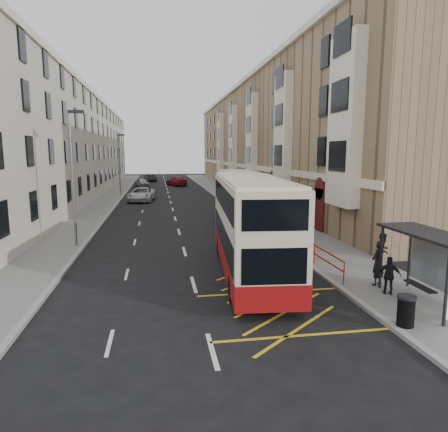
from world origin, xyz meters
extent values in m
plane|color=black|center=(0.00, 0.00, 0.00)|extent=(200.00, 200.00, 0.00)
cube|color=slate|center=(8.00, 30.00, 0.07)|extent=(4.00, 120.00, 0.15)
cube|color=slate|center=(-7.50, 30.00, 0.07)|extent=(3.00, 120.00, 0.15)
cube|color=gray|center=(6.00, 30.00, 0.07)|extent=(0.25, 120.00, 0.15)
cube|color=gray|center=(-6.00, 30.00, 0.07)|extent=(0.25, 120.00, 0.15)
cube|color=#9E7E5B|center=(15.00, 45.50, 7.50)|extent=(10.00, 79.00, 15.00)
cube|color=white|center=(9.97, 45.50, 4.00)|extent=(0.18, 79.00, 0.50)
cube|color=white|center=(9.90, 45.50, 15.00)|extent=(0.40, 79.00, 0.50)
cube|color=white|center=(9.65, 10.00, 7.50)|extent=(0.80, 3.20, 10.00)
cube|color=white|center=(9.65, 22.00, 7.50)|extent=(0.80, 3.20, 10.00)
cube|color=white|center=(9.65, 34.00, 7.50)|extent=(0.80, 3.20, 10.00)
cube|color=white|center=(9.65, 46.00, 7.50)|extent=(0.80, 3.20, 10.00)
cube|color=white|center=(9.65, 58.00, 7.50)|extent=(0.80, 3.20, 10.00)
cube|color=#531212|center=(9.95, 14.00, 1.70)|extent=(0.20, 1.60, 3.00)
cube|color=#531212|center=(9.95, 26.00, 1.70)|extent=(0.20, 1.60, 3.00)
cube|color=#531212|center=(9.95, 38.00, 1.70)|extent=(0.20, 1.60, 3.00)
cube|color=#531212|center=(9.95, 50.00, 1.70)|extent=(0.20, 1.60, 3.00)
cube|color=#531212|center=(9.95, 62.00, 1.70)|extent=(0.20, 1.60, 3.00)
cube|color=beige|center=(-13.50, 45.50, 6.50)|extent=(9.00, 79.00, 13.00)
cube|color=white|center=(-8.97, 45.50, 13.00)|extent=(0.30, 79.00, 0.50)
cube|color=black|center=(7.56, -1.90, 1.45)|extent=(0.08, 0.08, 2.60)
cube|color=black|center=(7.56, 1.90, 1.45)|extent=(0.08, 0.08, 2.60)
cube|color=black|center=(8.84, 1.90, 1.45)|extent=(0.08, 0.08, 2.60)
cube|color=black|center=(8.20, 0.00, 2.80)|extent=(1.65, 4.25, 0.10)
cube|color=gray|center=(8.87, 0.00, 1.58)|extent=(0.04, 3.60, 1.95)
cube|color=black|center=(8.45, 0.60, 0.60)|extent=(0.35, 1.60, 0.06)
cylinder|color=red|center=(6.25, 2.50, 0.65)|extent=(0.06, 0.06, 1.00)
cylinder|color=red|center=(6.25, 5.75, 0.65)|extent=(0.06, 0.06, 1.00)
cylinder|color=red|center=(6.25, 9.00, 0.65)|extent=(0.06, 0.06, 1.00)
cube|color=red|center=(6.25, 5.75, 1.13)|extent=(0.05, 6.50, 0.06)
cube|color=red|center=(6.25, 5.75, 0.70)|extent=(0.05, 6.50, 0.06)
cylinder|color=slate|center=(-6.40, 12.00, 4.15)|extent=(0.16, 0.16, 8.00)
cube|color=black|center=(-6.00, 12.00, 8.05)|extent=(0.90, 0.18, 0.18)
cylinder|color=slate|center=(-6.40, 42.00, 4.15)|extent=(0.16, 0.16, 8.00)
cube|color=black|center=(-6.00, 42.00, 8.05)|extent=(0.90, 0.18, 0.18)
cube|color=beige|center=(2.79, 5.26, 2.42)|extent=(3.58, 11.61, 4.10)
cube|color=maroon|center=(2.79, 5.26, 0.83)|extent=(3.61, 11.64, 0.93)
cube|color=black|center=(2.79, 5.26, 1.92)|extent=(3.54, 10.70, 1.14)
cube|color=black|center=(2.79, 5.26, 3.69)|extent=(3.54, 10.70, 1.04)
cube|color=beige|center=(2.79, 5.26, 4.51)|extent=(3.44, 11.14, 0.12)
cube|color=black|center=(3.29, 10.93, 1.97)|extent=(2.21, 0.27, 1.35)
cube|color=black|center=(3.29, 10.93, 4.10)|extent=(1.82, 0.24, 0.47)
cube|color=black|center=(2.30, -0.41, 1.97)|extent=(2.21, 0.27, 1.25)
cylinder|color=black|center=(1.94, 9.00, 0.52)|extent=(0.38, 1.06, 1.04)
cylinder|color=black|center=(4.28, 8.80, 0.52)|extent=(0.38, 1.06, 1.04)
cylinder|color=black|center=(1.31, 1.72, 0.52)|extent=(0.38, 1.06, 1.04)
cylinder|color=black|center=(3.64, 1.52, 0.52)|extent=(0.38, 1.06, 1.04)
cube|color=beige|center=(4.90, 16.92, 2.26)|extent=(2.70, 10.76, 3.84)
cube|color=maroon|center=(4.90, 16.92, 0.78)|extent=(2.73, 10.79, 0.88)
cube|color=black|center=(4.90, 16.92, 1.80)|extent=(2.72, 9.90, 1.07)
cube|color=black|center=(4.90, 16.92, 3.45)|extent=(2.72, 9.90, 0.97)
cube|color=beige|center=(4.90, 16.92, 4.22)|extent=(2.59, 10.33, 0.12)
cube|color=black|center=(5.03, 22.25, 1.85)|extent=(2.07, 0.13, 1.26)
cube|color=black|center=(5.03, 22.25, 3.84)|extent=(1.70, 0.12, 0.44)
cube|color=black|center=(4.77, 11.59, 1.85)|extent=(2.07, 0.13, 1.17)
cylinder|color=black|center=(3.89, 20.37, 0.49)|extent=(0.30, 0.98, 0.97)
cylinder|color=black|center=(6.09, 20.32, 0.49)|extent=(0.30, 0.98, 0.97)
cylinder|color=black|center=(3.72, 13.53, 0.49)|extent=(0.30, 0.98, 0.97)
cylinder|color=black|center=(5.91, 13.47, 0.49)|extent=(0.30, 0.98, 0.97)
cylinder|color=black|center=(6.35, -1.66, 0.62)|extent=(0.55, 0.55, 0.95)
cylinder|color=black|center=(6.35, -1.66, 1.12)|extent=(0.61, 0.61, 0.08)
imported|color=black|center=(7.64, 2.25, 1.10)|extent=(0.82, 0.72, 1.90)
imported|color=black|center=(9.29, 4.62, 1.01)|extent=(1.05, 0.99, 1.72)
imported|color=black|center=(7.48, 1.13, 0.91)|extent=(0.97, 0.71, 1.52)
imported|color=silver|center=(-3.37, 35.63, 0.81)|extent=(3.45, 6.17, 1.63)
imported|color=#939599|center=(-4.08, 56.55, 0.72)|extent=(3.02, 4.56, 1.44)
imported|color=black|center=(-2.88, 69.33, 0.74)|extent=(2.71, 4.75, 1.48)
imported|color=maroon|center=(1.87, 58.09, 0.81)|extent=(4.01, 5.99, 1.61)
camera|label=1|loc=(-1.44, -12.74, 5.68)|focal=32.00mm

